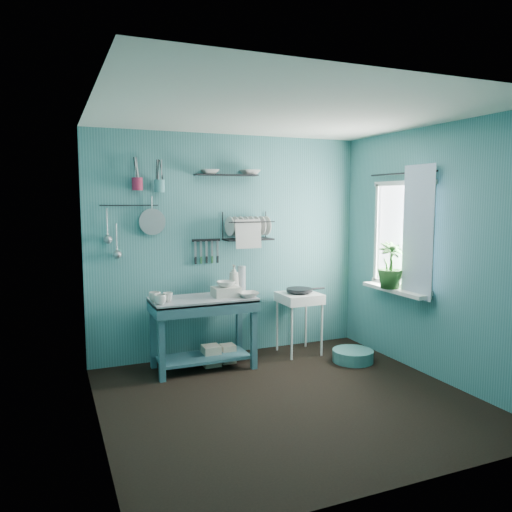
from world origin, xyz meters
name	(u,v)px	position (x,y,z in m)	size (l,w,h in m)	color
floor	(287,399)	(0.00, 0.00, 0.00)	(3.20, 3.20, 0.00)	black
ceiling	(290,113)	(0.00, 0.00, 2.50)	(3.20, 3.20, 0.00)	silver
wall_back	(230,246)	(0.00, 1.50, 1.25)	(3.20, 3.20, 0.00)	#397476
wall_front	(402,290)	(0.00, -1.50, 1.25)	(3.20, 3.20, 0.00)	#397476
wall_left	(95,271)	(-1.60, 0.00, 1.25)	(3.00, 3.00, 0.00)	#397476
wall_right	(434,253)	(1.60, 0.00, 1.25)	(3.00, 3.00, 0.00)	#397476
work_counter	(203,333)	(-0.45, 1.09, 0.38)	(1.07, 0.54, 0.76)	#2E5862
mug_left	(160,300)	(-0.93, 0.93, 0.81)	(0.12, 0.12, 0.10)	silver
mug_mid	(168,297)	(-0.83, 1.03, 0.81)	(0.10, 0.10, 0.09)	silver
mug_right	(155,297)	(-0.95, 1.09, 0.81)	(0.12, 0.12, 0.10)	silver
wash_tub	(226,292)	(-0.20, 1.07, 0.81)	(0.28, 0.22, 0.10)	#BBB8AB
tub_bowl	(226,284)	(-0.20, 1.07, 0.89)	(0.20, 0.20, 0.06)	silver
soap_bottle	(234,278)	(-0.03, 1.29, 0.91)	(0.12, 0.12, 0.30)	#BBB8AB
water_bottle	(242,278)	(0.07, 1.31, 0.90)	(0.09, 0.09, 0.28)	#9FA9B1
counter_bowl	(248,295)	(0.00, 0.94, 0.79)	(0.22, 0.22, 0.05)	silver
hotplate_stand	(299,323)	(0.72, 1.17, 0.35)	(0.44, 0.44, 0.71)	white
frying_pan	(299,290)	(0.72, 1.17, 0.74)	(0.30, 0.30, 0.04)	black
knife_strip	(206,240)	(-0.29, 1.47, 1.33)	(0.32, 0.02, 0.03)	black
dish_rack	(248,226)	(0.17, 1.37, 1.48)	(0.55, 0.24, 0.32)	black
upper_shelf	(226,175)	(-0.08, 1.40, 2.04)	(0.70, 0.18, 0.01)	black
shelf_bowl_left	(210,177)	(-0.26, 1.40, 2.02)	(0.20, 0.20, 0.05)	silver
shelf_bowl_right	(250,170)	(0.21, 1.40, 2.10)	(0.22, 0.22, 0.05)	silver
utensil_cup_magenta	(137,184)	(-1.04, 1.42, 1.94)	(0.11, 0.11, 0.13)	#9D1D3C
utensil_cup_teal	(159,186)	(-0.81, 1.42, 1.92)	(0.11, 0.11, 0.13)	teal
colander	(152,222)	(-0.89, 1.45, 1.54)	(0.28, 0.28, 0.03)	#94979B
ladle_outer	(107,223)	(-1.35, 1.46, 1.54)	(0.01, 0.01, 0.30)	#94979B
ladle_inner	(116,238)	(-1.26, 1.46, 1.38)	(0.01, 0.01, 0.30)	#94979B
hook_rail	(129,205)	(-1.12, 1.47, 1.72)	(0.01, 0.01, 0.60)	black
window_glass	(403,235)	(1.59, 0.45, 1.40)	(1.10, 1.10, 0.00)	white
windowsill	(395,290)	(1.50, 0.45, 0.81)	(0.16, 0.95, 0.04)	white
curtain	(417,232)	(1.52, 0.15, 1.45)	(1.35, 1.35, 0.00)	white
curtain_rod	(402,173)	(1.54, 0.45, 2.05)	(0.02, 0.02, 1.05)	black
potted_plant	(390,265)	(1.45, 0.48, 1.08)	(0.28, 0.28, 0.50)	#2B5D25
storage_tin_large	(211,356)	(-0.35, 1.14, 0.11)	(0.18, 0.18, 0.22)	tan
storage_tin_small	(228,353)	(-0.15, 1.17, 0.10)	(0.15, 0.15, 0.20)	tan
floor_basin	(353,356)	(1.13, 0.66, 0.07)	(0.45, 0.45, 0.13)	teal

